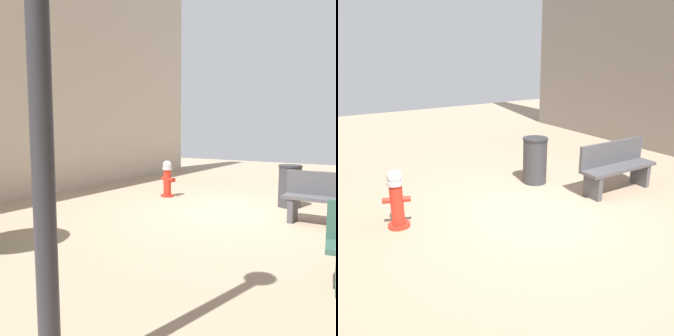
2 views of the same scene
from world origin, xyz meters
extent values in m
plane|color=tan|center=(0.00, 0.00, 0.00)|extent=(23.40, 23.40, 0.00)
cylinder|color=red|center=(2.09, -0.79, 0.03)|extent=(0.33, 0.33, 0.05)
cylinder|color=red|center=(2.09, -0.79, 0.37)|extent=(0.19, 0.19, 0.64)
cylinder|color=silver|center=(2.09, -0.79, 0.72)|extent=(0.24, 0.24, 0.06)
sphere|color=silver|center=(2.09, -0.79, 0.81)|extent=(0.22, 0.22, 0.22)
cylinder|color=red|center=(2.23, -0.84, 0.45)|extent=(0.15, 0.13, 0.09)
cylinder|color=red|center=(1.96, -0.74, 0.45)|extent=(0.15, 0.13, 0.09)
cylinder|color=red|center=(2.04, -0.94, 0.41)|extent=(0.15, 0.17, 0.11)
cube|color=#4C4C51|center=(-2.54, 0.05, 0.23)|extent=(0.11, 0.40, 0.45)
cube|color=#4C4C51|center=(-1.23, 0.03, 0.23)|extent=(0.11, 0.40, 0.45)
cube|color=#4C4C51|center=(-1.88, 0.04, 0.48)|extent=(1.65, 0.47, 0.06)
cube|color=#4C4C51|center=(-1.88, -0.15, 0.73)|extent=(1.64, 0.09, 0.44)
cylinder|color=#38383D|center=(-0.85, -1.22, 0.45)|extent=(0.48, 0.48, 0.90)
cylinder|color=#2C2C30|center=(-0.85, -1.22, 0.92)|extent=(0.51, 0.51, 0.04)
camera|label=1|loc=(-2.81, 6.81, 1.73)|focal=38.29mm
camera|label=2|loc=(3.44, 4.30, 2.59)|focal=38.54mm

